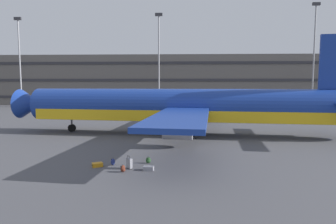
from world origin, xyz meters
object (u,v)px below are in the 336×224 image
suitcase_red (97,165)px  backpack_navy (113,162)px  backpack_black (123,169)px  backpack_small (148,160)px  suitcase_large (129,163)px  airliner (184,107)px  suitcase_scuffed (148,168)px

suitcase_red → backpack_navy: bearing=22.3°
backpack_black → backpack_small: bearing=57.1°
suitcase_large → backpack_navy: size_ratio=1.74×
airliner → suitcase_red: (-6.16, -12.93, -2.99)m
airliner → backpack_navy: (-5.17, -12.52, -2.90)m
backpack_navy → backpack_small: bearing=13.9°
suitcase_red → backpack_black: backpack_black is taller
suitcase_large → backpack_small: size_ratio=1.85×
suitcase_scuffed → backpack_black: 1.66m
suitcase_scuffed → suitcase_large: bearing=167.0°
suitcase_large → airliner: bearing=73.8°
backpack_navy → backpack_small: size_ratio=1.06×
airliner → backpack_black: airliner is taller
suitcase_red → backpack_black: bearing=-29.8°
backpack_small → airliner: bearing=77.0°
suitcase_large → backpack_navy: bearing=148.6°
suitcase_red → suitcase_large: (2.29, -0.39, 0.24)m
airliner → backpack_black: bearing=-106.4°
suitcase_red → suitcase_large: bearing=-9.6°
suitcase_red → backpack_navy: size_ratio=1.60×
airliner → backpack_black: size_ratio=79.18×
suitcase_large → backpack_small: suitcase_large is taller
suitcase_scuffed → backpack_black: backpack_black is taller
airliner → backpack_navy: bearing=-112.4°
airliner → suitcase_scuffed: (-2.55, -13.62, -2.99)m
suitcase_large → backpack_small: bearing=51.0°
suitcase_large → backpack_black: size_ratio=1.75×
airliner → backpack_small: size_ratio=83.80×
suitcase_scuffed → backpack_small: backpack_small is taller
suitcase_scuffed → suitcase_large: size_ratio=0.84×
backpack_black → backpack_navy: bearing=123.4°
airliner → backpack_navy: size_ratio=78.88×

